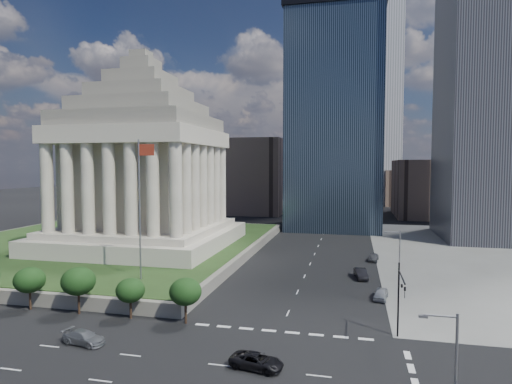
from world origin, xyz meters
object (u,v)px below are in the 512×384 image
(war_memorial, at_px, (143,150))
(parked_sedan_mid, at_px, (361,274))
(suv_grey, at_px, (84,337))
(street_lamp_north, at_px, (398,264))
(parked_sedan_near, at_px, (381,294))
(flagpole, at_px, (141,201))
(traffic_signal_ne, at_px, (400,293))
(parked_sedan_far, at_px, (373,257))
(pickup_truck, at_px, (257,361))

(war_memorial, distance_m, parked_sedan_mid, 48.60)
(suv_grey, bearing_deg, street_lamp_north, -50.97)
(parked_sedan_near, bearing_deg, war_memorial, 166.18)
(parked_sedan_near, relative_size, parked_sedan_mid, 0.89)
(flagpole, xyz_separation_m, traffic_signal_ne, (34.33, -10.30, -7.86))
(war_memorial, distance_m, parked_sedan_far, 50.15)
(war_memorial, height_order, traffic_signal_ne, war_memorial)
(flagpole, relative_size, parked_sedan_mid, 4.16)
(war_memorial, bearing_deg, parked_sedan_near, -23.36)
(pickup_truck, relative_size, parked_sedan_mid, 1.02)
(traffic_signal_ne, distance_m, parked_sedan_mid, 25.57)
(street_lamp_north, xyz_separation_m, parked_sedan_near, (-1.83, 3.35, -4.93))
(flagpole, relative_size, suv_grey, 4.28)
(war_memorial, relative_size, parked_sedan_mid, 8.11)
(parked_sedan_far, bearing_deg, suv_grey, -114.59)
(suv_grey, bearing_deg, parked_sedan_far, -24.65)
(traffic_signal_ne, xyz_separation_m, street_lamp_north, (0.83, 11.30, 0.41))
(pickup_truck, relative_size, parked_sedan_far, 1.15)
(pickup_truck, relative_size, suv_grey, 1.05)
(street_lamp_north, bearing_deg, traffic_signal_ne, -94.19)
(traffic_signal_ne, distance_m, pickup_truck, 16.27)
(pickup_truck, bearing_deg, parked_sedan_mid, -6.02)
(traffic_signal_ne, height_order, parked_sedan_near, traffic_signal_ne)
(street_lamp_north, height_order, pickup_truck, street_lamp_north)
(war_memorial, bearing_deg, pickup_truck, -52.04)
(flagpole, relative_size, traffic_signal_ne, 2.50)
(war_memorial, height_order, street_lamp_north, war_memorial)
(war_memorial, distance_m, suv_grey, 48.94)
(war_memorial, xyz_separation_m, street_lamp_north, (47.33, -23.00, -15.74))
(traffic_signal_ne, bearing_deg, street_lamp_north, 85.81)
(war_memorial, relative_size, street_lamp_north, 3.90)
(flagpole, distance_m, pickup_truck, 31.04)
(parked_sedan_far, bearing_deg, traffic_signal_ne, -79.51)
(pickup_truck, height_order, parked_sedan_near, parked_sedan_near)
(suv_grey, bearing_deg, war_memorial, 28.80)
(flagpole, bearing_deg, street_lamp_north, 1.63)
(pickup_truck, distance_m, suv_grey, 18.42)
(flagpole, distance_m, parked_sedan_near, 35.82)
(suv_grey, height_order, parked_sedan_far, parked_sedan_far)
(war_memorial, height_order, parked_sedan_mid, war_memorial)
(street_lamp_north, bearing_deg, war_memorial, 154.08)
(traffic_signal_ne, height_order, pickup_truck, traffic_signal_ne)
(parked_sedan_mid, bearing_deg, parked_sedan_far, 70.42)
(street_lamp_north, distance_m, pickup_truck, 24.75)
(parked_sedan_near, bearing_deg, pickup_truck, -107.89)
(parked_sedan_far, bearing_deg, parked_sedan_near, -81.00)
(suv_grey, bearing_deg, parked_sedan_near, -45.15)
(suv_grey, distance_m, parked_sedan_mid, 42.73)
(pickup_truck, bearing_deg, suv_grey, 96.23)
(war_memorial, height_order, suv_grey, war_memorial)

